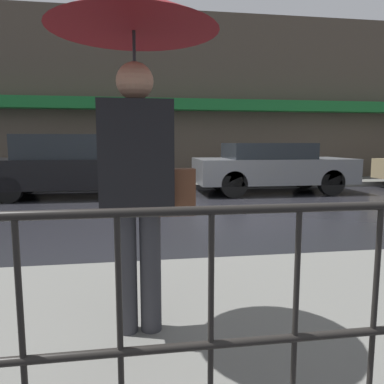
# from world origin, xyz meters

# --- Properties ---
(ground_plane) EXTENTS (80.00, 80.00, 0.00)m
(ground_plane) POSITION_xyz_m (0.00, 0.00, 0.00)
(ground_plane) COLOR black
(sidewalk_near) EXTENTS (28.00, 2.74, 0.15)m
(sidewalk_near) POSITION_xyz_m (0.00, -4.84, 0.07)
(sidewalk_near) COLOR slate
(sidewalk_near) RESTS_ON ground_plane
(sidewalk_far) EXTENTS (28.00, 1.72, 0.15)m
(sidewalk_far) POSITION_xyz_m (0.00, 4.33, 0.07)
(sidewalk_far) COLOR slate
(sidewalk_far) RESTS_ON ground_plane
(lane_marking) EXTENTS (25.20, 0.12, 0.01)m
(lane_marking) POSITION_xyz_m (0.00, 0.00, 0.00)
(lane_marking) COLOR gold
(lane_marking) RESTS_ON ground_plane
(building_storefront) EXTENTS (28.00, 0.85, 5.60)m
(building_storefront) POSITION_xyz_m (0.00, 5.31, 2.79)
(building_storefront) COLOR #4C4238
(building_storefront) RESTS_ON ground_plane
(pedestrian) EXTENTS (1.03, 1.03, 2.14)m
(pedestrian) POSITION_xyz_m (-1.50, -4.95, 1.82)
(pedestrian) COLOR #333338
(pedestrian) RESTS_ON sidewalk_near
(car_black) EXTENTS (4.60, 1.71, 1.58)m
(car_black) POSITION_xyz_m (-3.02, 2.54, 0.79)
(car_black) COLOR black
(car_black) RESTS_ON ground_plane
(car_grey) EXTENTS (4.25, 1.80, 1.37)m
(car_grey) POSITION_xyz_m (2.23, 2.54, 0.72)
(car_grey) COLOR slate
(car_grey) RESTS_ON ground_plane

